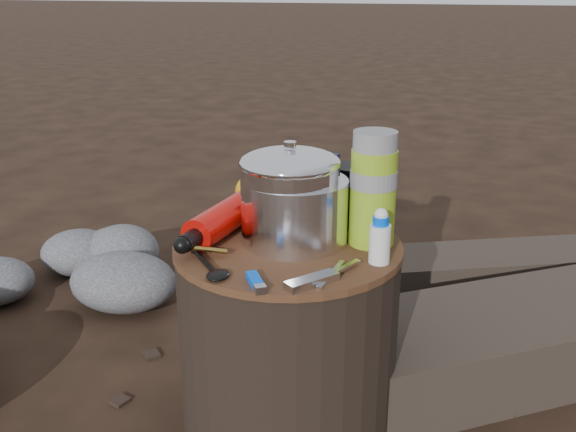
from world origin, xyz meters
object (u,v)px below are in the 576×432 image
(camping_pot, at_px, (290,196))
(fuel_bottle, at_px, (222,220))
(travel_mug, at_px, (354,196))
(thermos, at_px, (373,189))
(stump, at_px, (288,336))

(camping_pot, height_order, fuel_bottle, camping_pot)
(travel_mug, bearing_deg, camping_pot, -125.11)
(thermos, bearing_deg, travel_mug, 122.16)
(thermos, bearing_deg, camping_pot, -164.10)
(fuel_bottle, bearing_deg, travel_mug, 36.24)
(stump, distance_m, thermos, 0.36)
(fuel_bottle, xyz_separation_m, thermos, (0.30, 0.05, 0.08))
(camping_pot, bearing_deg, stump, -86.24)
(camping_pot, relative_size, travel_mug, 1.52)
(stump, height_order, travel_mug, travel_mug)
(stump, xyz_separation_m, travel_mug, (0.10, 0.15, 0.27))
(fuel_bottle, xyz_separation_m, travel_mug, (0.24, 0.15, 0.03))
(camping_pot, bearing_deg, thermos, 15.90)
(stump, distance_m, camping_pot, 0.31)
(stump, relative_size, travel_mug, 3.53)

